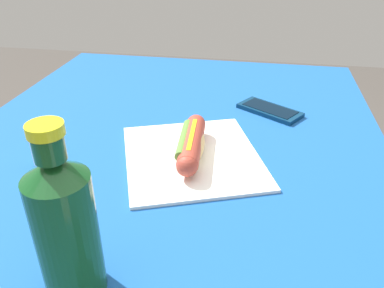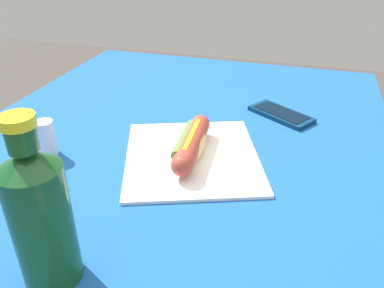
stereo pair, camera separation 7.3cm
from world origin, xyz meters
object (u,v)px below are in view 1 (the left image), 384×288
Objects in this scene: soda_bottle at (65,226)px; salt_shaker at (41,146)px; cell_phone at (270,110)px; hot_dog at (191,144)px.

soda_bottle reaches higher than salt_shaker.
cell_phone is 0.61m from soda_bottle.
soda_bottle is (-0.56, 0.23, 0.09)m from cell_phone.
soda_bottle is at bearing 165.64° from hot_dog.
salt_shaker is (-0.07, 0.27, 0.00)m from hot_dog.
hot_dog is 0.34m from soda_bottle.
hot_dog is 0.28m from cell_phone.
soda_bottle reaches higher than hot_dog.
cell_phone is 2.30× the size of salt_shaker.
soda_bottle is at bearing 157.81° from cell_phone.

